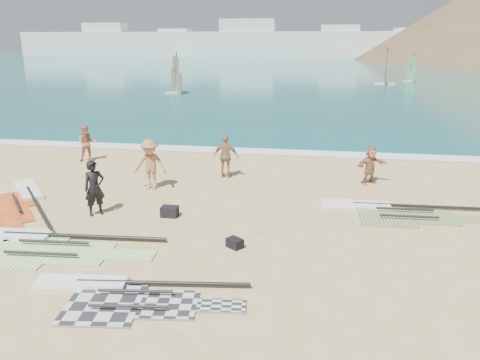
% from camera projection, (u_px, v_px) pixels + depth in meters
% --- Properties ---
extents(ground, '(300.00, 300.00, 0.00)m').
position_uv_depth(ground, '(166.00, 258.00, 12.21)').
color(ground, '#D3BA7B').
rests_on(ground, ground).
extents(sea, '(300.00, 240.00, 0.06)m').
position_uv_depth(sea, '(306.00, 59.00, 136.96)').
color(sea, '#0B4050').
rests_on(sea, ground).
extents(surf_line, '(300.00, 1.20, 0.04)m').
position_uv_depth(surf_line, '(241.00, 151.00, 23.84)').
color(surf_line, white).
rests_on(surf_line, ground).
extents(far_town, '(160.00, 8.00, 12.00)m').
position_uv_depth(far_town, '(260.00, 43.00, 155.12)').
color(far_town, white).
rests_on(far_town, ground).
extents(rig_grey, '(5.02, 2.17, 0.19)m').
position_uv_depth(rig_grey, '(118.00, 294.00, 10.39)').
color(rig_grey, '#292A2C').
rests_on(rig_grey, ground).
extents(rig_green, '(5.92, 2.39, 0.20)m').
position_uv_depth(rig_green, '(39.00, 244.00, 12.94)').
color(rig_green, '#6ED021').
rests_on(rig_green, ground).
extents(rig_orange, '(5.40, 2.14, 0.20)m').
position_uv_depth(rig_orange, '(390.00, 211.00, 15.42)').
color(rig_orange, '#FFAD1D').
rests_on(rig_orange, ground).
extents(rig_red, '(4.74, 5.64, 0.20)m').
position_uv_depth(rig_red, '(18.00, 201.00, 16.31)').
color(rig_red, red).
rests_on(rig_red, ground).
extents(gear_bag_near, '(0.53, 0.39, 0.34)m').
position_uv_depth(gear_bag_near, '(170.00, 211.00, 15.02)').
color(gear_bag_near, black).
rests_on(gear_bag_near, ground).
extents(gear_bag_far, '(0.53, 0.51, 0.26)m').
position_uv_depth(gear_bag_far, '(235.00, 243.00, 12.78)').
color(gear_bag_far, black).
rests_on(gear_bag_far, ground).
extents(person_wetsuit, '(0.78, 0.77, 1.81)m').
position_uv_depth(person_wetsuit, '(94.00, 188.00, 14.97)').
color(person_wetsuit, black).
rests_on(person_wetsuit, ground).
extents(beachgoer_left, '(1.02, 0.93, 1.70)m').
position_uv_depth(beachgoer_left, '(87.00, 143.00, 21.70)').
color(beachgoer_left, '#AB715B').
rests_on(beachgoer_left, ground).
extents(beachgoer_mid, '(1.26, 0.73, 1.94)m').
position_uv_depth(beachgoer_mid, '(150.00, 165.00, 17.55)').
color(beachgoer_mid, '#A1674C').
rests_on(beachgoer_mid, ground).
extents(beachgoer_back, '(1.07, 0.49, 1.79)m').
position_uv_depth(beachgoer_back, '(226.00, 156.00, 19.09)').
color(beachgoer_back, '#9A7750').
rests_on(beachgoer_back, ground).
extents(beachgoer_right, '(1.41, 1.15, 1.51)m').
position_uv_depth(beachgoer_right, '(370.00, 165.00, 18.31)').
color(beachgoer_right, '#AB6B4D').
rests_on(beachgoer_right, ground).
extents(windsurfer_left, '(2.22, 2.20, 4.33)m').
position_uv_depth(windsurfer_left, '(176.00, 81.00, 49.26)').
color(windsurfer_left, white).
rests_on(windsurfer_left, ground).
extents(windsurfer_centre, '(2.54, 3.04, 4.54)m').
position_uv_depth(windsurfer_centre, '(386.00, 74.00, 59.51)').
color(windsurfer_centre, white).
rests_on(windsurfer_centre, ground).
extents(windsurfer_right, '(2.11, 2.32, 3.74)m').
position_uv_depth(windsurfer_right, '(411.00, 73.00, 63.28)').
color(windsurfer_right, white).
rests_on(windsurfer_right, ground).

